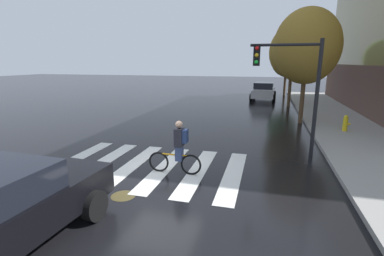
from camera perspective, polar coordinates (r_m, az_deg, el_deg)
name	(u,v)px	position (r m, az deg, el deg)	size (l,w,h in m)	color
ground_plane	(160,167)	(9.45, -6.60, -7.95)	(120.00, 120.00, 0.00)	black
crosswalk_stripes	(149,166)	(9.60, -8.83, -7.66)	(6.21, 4.14, 0.01)	silver
manhole_cover	(123,196)	(7.74, -13.82, -13.24)	(0.64, 0.64, 0.01)	#473D1E
sedan_mid	(264,91)	(26.76, 14.35, 7.34)	(2.33, 4.70, 1.60)	#B7B7BC
cyclist	(178,148)	(8.62, -2.82, -4.05)	(1.71, 0.36, 1.69)	black
traffic_light_near	(294,78)	(10.81, 19.96, 9.59)	(2.47, 0.28, 4.20)	black
fire_hydrant	(345,123)	(15.40, 28.75, 0.86)	(0.33, 0.22, 0.78)	gold
street_tree_near	(307,47)	(16.91, 22.32, 15.08)	(3.51, 3.51, 6.25)	#4C3823
street_tree_mid	(293,52)	(23.24, 19.78, 14.36)	(3.45, 3.45, 6.14)	#4C3823
street_tree_far	(287,59)	(31.02, 18.69, 13.12)	(3.07, 3.07, 5.45)	#4C3823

